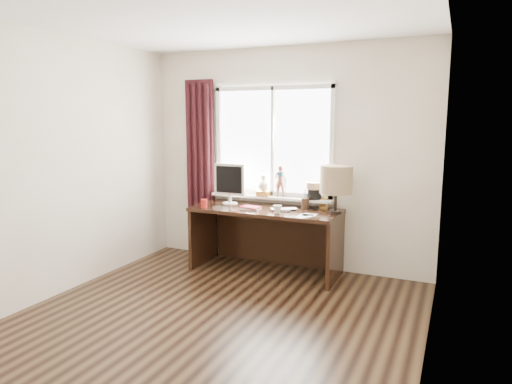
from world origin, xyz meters
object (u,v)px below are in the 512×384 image
at_px(red_cup, 204,203).
at_px(monitor, 230,181).
at_px(desk, 269,227).
at_px(table_lamp, 336,180).
at_px(laptop, 284,209).
at_px(mug, 277,209).

distance_m(red_cup, monitor, 0.43).
distance_m(desk, table_lamp, 1.00).
xyz_separation_m(red_cup, desk, (0.67, 0.35, -0.29)).
height_order(red_cup, table_lamp, table_lamp).
xyz_separation_m(desk, table_lamp, (0.80, -0.04, 0.61)).
distance_m(desk, monitor, 0.72).
bearing_deg(desk, red_cup, -152.60).
xyz_separation_m(laptop, mug, (-0.01, -0.18, 0.04)).
xyz_separation_m(mug, red_cup, (-0.89, -0.06, 0.00)).
bearing_deg(red_cup, table_lamp, 11.85).
relative_size(mug, red_cup, 0.95).
height_order(mug, monitor, monitor).
distance_m(laptop, red_cup, 0.93).
bearing_deg(red_cup, desk, 27.40).
xyz_separation_m(red_cup, table_lamp, (1.47, 0.31, 0.31)).
distance_m(laptop, monitor, 0.78).
distance_m(mug, table_lamp, 0.71).
bearing_deg(table_lamp, mug, -156.40).
distance_m(mug, red_cup, 0.89).
bearing_deg(table_lamp, red_cup, -168.15).
bearing_deg(monitor, table_lamp, -0.92).
height_order(desk, table_lamp, table_lamp).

